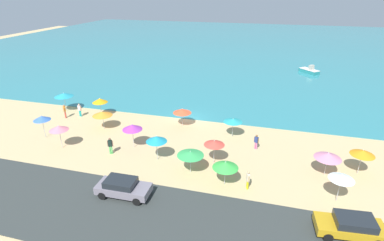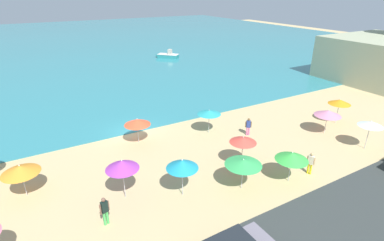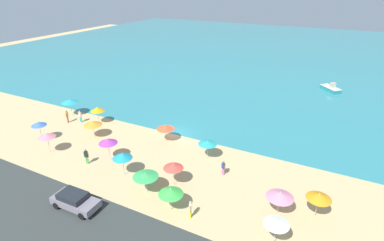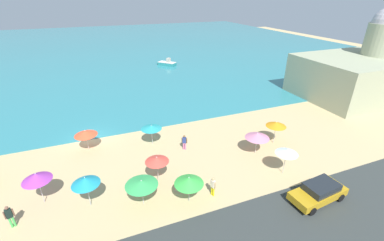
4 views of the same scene
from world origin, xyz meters
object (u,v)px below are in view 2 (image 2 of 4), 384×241
(beach_umbrella_1, at_px, (122,165))
(skiff_nearshore, at_px, (168,56))
(beach_umbrella_2, at_px, (243,140))
(bather_4, at_px, (311,162))
(beach_umbrella_5, at_px, (182,164))
(beach_umbrella_10, at_px, (243,162))
(beach_umbrella_4, at_px, (340,102))
(beach_umbrella_14, at_px, (292,156))
(beach_umbrella_7, at_px, (20,169))
(beach_umbrella_3, at_px, (209,112))
(beach_umbrella_12, at_px, (371,124))
(beach_umbrella_13, at_px, (328,113))
(bather_2, at_px, (105,210))
(beach_umbrella_0, at_px, (137,122))
(bather_1, at_px, (248,126))

(beach_umbrella_1, height_order, skiff_nearshore, beach_umbrella_1)
(beach_umbrella_2, bearing_deg, bather_4, -42.75)
(beach_umbrella_5, height_order, beach_umbrella_10, beach_umbrella_5)
(beach_umbrella_1, distance_m, beach_umbrella_2, 8.66)
(beach_umbrella_4, distance_m, beach_umbrella_14, 12.23)
(beach_umbrella_1, bearing_deg, beach_umbrella_7, 148.74)
(beach_umbrella_10, bearing_deg, beach_umbrella_3, 71.95)
(beach_umbrella_3, bearing_deg, beach_umbrella_12, -43.17)
(beach_umbrella_4, xyz_separation_m, beach_umbrella_13, (-2.91, -0.99, -0.20))
(beach_umbrella_3, bearing_deg, beach_umbrella_7, -172.68)
(beach_umbrella_2, height_order, beach_umbrella_4, beach_umbrella_4)
(beach_umbrella_7, xyz_separation_m, bather_2, (3.71, -5.03, -0.93))
(bather_2, xyz_separation_m, bather_4, (13.79, -2.18, -0.05))
(bather_4, bearing_deg, beach_umbrella_13, 30.34)
(beach_umbrella_13, distance_m, bather_2, 20.33)
(beach_umbrella_4, relative_size, beach_umbrella_5, 0.95)
(beach_umbrella_3, relative_size, beach_umbrella_10, 0.94)
(beach_umbrella_12, bearing_deg, beach_umbrella_0, 146.96)
(beach_umbrella_5, relative_size, beach_umbrella_13, 1.13)
(beach_umbrella_14, bearing_deg, bather_4, -2.47)
(beach_umbrella_4, relative_size, beach_umbrella_14, 1.09)
(beach_umbrella_3, bearing_deg, beach_umbrella_0, 168.00)
(skiff_nearshore, bearing_deg, beach_umbrella_10, -108.86)
(beach_umbrella_7, xyz_separation_m, bather_1, (17.69, -0.25, -1.03))
(beach_umbrella_2, xyz_separation_m, bather_1, (3.68, 3.73, -1.23))
(skiff_nearshore, bearing_deg, beach_umbrella_14, -104.08)
(beach_umbrella_1, xyz_separation_m, bather_1, (12.31, 3.01, -1.46))
(beach_umbrella_2, relative_size, beach_umbrella_3, 1.08)
(beach_umbrella_4, bearing_deg, beach_umbrella_1, -177.81)
(beach_umbrella_2, xyz_separation_m, beach_umbrella_14, (1.57, -3.14, -0.20))
(beach_umbrella_1, distance_m, bather_2, 2.78)
(beach_umbrella_14, bearing_deg, beach_umbrella_1, 159.25)
(bather_1, height_order, skiff_nearshore, skiff_nearshore)
(beach_umbrella_7, bearing_deg, beach_umbrella_13, -8.15)
(beach_umbrella_7, distance_m, beach_umbrella_13, 24.20)
(beach_umbrella_4, bearing_deg, skiff_nearshore, 92.20)
(beach_umbrella_4, xyz_separation_m, beach_umbrella_5, (-18.25, -2.41, 0.08))
(bather_2, bearing_deg, bather_1, 18.87)
(beach_umbrella_14, distance_m, bather_4, 2.17)
(bather_2, distance_m, skiff_nearshore, 43.45)
(beach_umbrella_7, xyz_separation_m, beach_umbrella_10, (12.31, -6.15, 0.03))
(beach_umbrella_5, distance_m, bather_4, 9.29)
(beach_umbrella_14, relative_size, skiff_nearshore, 0.58)
(bather_2, bearing_deg, beach_umbrella_1, 46.73)
(beach_umbrella_2, distance_m, beach_umbrella_10, 2.76)
(beach_umbrella_13, relative_size, bather_4, 1.37)
(beach_umbrella_3, bearing_deg, bather_2, -148.23)
(beach_umbrella_3, xyz_separation_m, beach_umbrella_5, (-6.32, -6.77, 0.28))
(beach_umbrella_2, distance_m, bather_2, 10.41)
(beach_umbrella_0, height_order, beach_umbrella_5, beach_umbrella_5)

